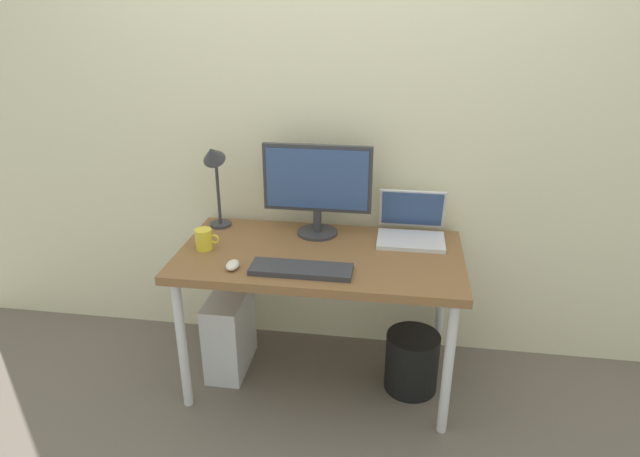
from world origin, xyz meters
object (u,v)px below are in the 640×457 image
object	(u,v)px
laptop	(411,227)
desk_lamp	(214,167)
keyboard	(301,269)
desk	(320,265)
coffee_mug	(204,239)
mouse	(233,265)
computer_tower	(230,332)
monitor	(317,185)
wastebasket	(412,361)

from	to	relation	value
laptop	desk_lamp	world-z (taller)	desk_lamp
desk_lamp	keyboard	world-z (taller)	desk_lamp
desk	coffee_mug	distance (m)	0.55
desk_lamp	coffee_mug	world-z (taller)	desk_lamp
desk_lamp	mouse	bearing A→B (deg)	-64.64
computer_tower	monitor	bearing A→B (deg)	22.61
desk	keyboard	bearing A→B (deg)	-104.10
computer_tower	keyboard	bearing A→B (deg)	-29.16
desk_lamp	wastebasket	size ratio (longest dim) A/B	1.51
coffee_mug	mouse	bearing A→B (deg)	-43.08
keyboard	mouse	world-z (taller)	mouse
desk_lamp	wastebasket	world-z (taller)	desk_lamp
desk_lamp	keyboard	size ratio (longest dim) A/B	1.03
coffee_mug	monitor	bearing A→B (deg)	27.13
mouse	computer_tower	distance (m)	0.59
laptop	mouse	size ratio (longest dim) A/B	3.56
laptop	computer_tower	world-z (taller)	laptop
monitor	laptop	size ratio (longest dim) A/B	1.64
desk	coffee_mug	xyz separation A→B (m)	(-0.54, -0.04, 0.11)
mouse	coffee_mug	xyz separation A→B (m)	(-0.19, 0.18, 0.03)
desk_lamp	monitor	bearing A→B (deg)	-0.08
laptop	mouse	xyz separation A→B (m)	(-0.77, -0.45, -0.04)
desk_lamp	keyboard	distance (m)	0.72
monitor	desk_lamp	bearing A→B (deg)	179.92
monitor	coffee_mug	distance (m)	0.59
coffee_mug	computer_tower	world-z (taller)	coffee_mug
keyboard	computer_tower	distance (m)	0.71
desk	keyboard	world-z (taller)	keyboard
mouse	computer_tower	world-z (taller)	mouse
wastebasket	mouse	bearing A→B (deg)	-164.79
monitor	coffee_mug	bearing A→B (deg)	-152.87
laptop	keyboard	size ratio (longest dim) A/B	0.73
desk	desk_lamp	bearing A→B (deg)	159.06
desk	coffee_mug	world-z (taller)	coffee_mug
mouse	coffee_mug	world-z (taller)	coffee_mug
mouse	wastebasket	xyz separation A→B (m)	(0.81, 0.22, -0.58)
monitor	laptop	distance (m)	0.50
monitor	laptop	bearing A→B (deg)	2.37
keyboard	computer_tower	bearing A→B (deg)	150.84
monitor	laptop	world-z (taller)	monitor
desk	laptop	bearing A→B (deg)	29.07
desk	desk_lamp	world-z (taller)	desk_lamp
laptop	desk_lamp	distance (m)	1.01
laptop	keyboard	distance (m)	0.64
mouse	monitor	bearing A→B (deg)	54.43
desk_lamp	computer_tower	size ratio (longest dim) A/B	1.08
computer_tower	mouse	bearing A→B (deg)	-63.67
desk	laptop	size ratio (longest dim) A/B	4.09
desk_lamp	coffee_mug	distance (m)	0.37
laptop	coffee_mug	size ratio (longest dim) A/B	2.79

